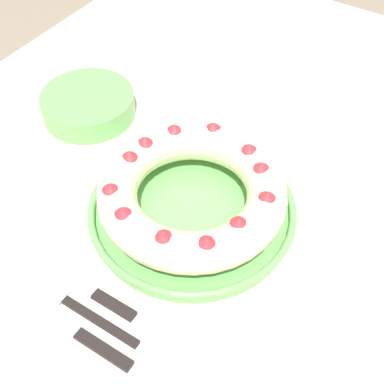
{
  "coord_description": "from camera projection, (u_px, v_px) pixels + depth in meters",
  "views": [
    {
      "loc": [
        -0.49,
        -0.27,
        1.42
      ],
      "look_at": [
        -0.03,
        0.03,
        0.81
      ],
      "focal_mm": 50.0,
      "sensor_mm": 36.0,
      "label": 1
    }
  ],
  "objects": [
    {
      "name": "dining_table",
      "position": [
        213.0,
        239.0,
        0.93
      ],
      "size": [
        1.51,
        1.23,
        0.75
      ],
      "color": "beige",
      "rests_on": "ground_plane"
    },
    {
      "name": "serving_dish",
      "position": [
        192.0,
        211.0,
        0.86
      ],
      "size": [
        0.33,
        0.33,
        0.03
      ],
      "color": "#6BB760",
      "rests_on": "dining_table"
    },
    {
      "name": "bundt_cake",
      "position": [
        192.0,
        192.0,
        0.82
      ],
      "size": [
        0.29,
        0.29,
        0.07
      ],
      "color": "beige",
      "rests_on": "serving_dish"
    },
    {
      "name": "fork",
      "position": [
        78.0,
        308.0,
        0.75
      ],
      "size": [
        0.02,
        0.18,
        0.01
      ],
      "rotation": [
        0.0,
        0.0,
        0.09
      ],
      "color": "black",
      "rests_on": "dining_table"
    },
    {
      "name": "serving_knife",
      "position": [
        79.0,
        334.0,
        0.73
      ],
      "size": [
        0.02,
        0.2,
        0.01
      ],
      "rotation": [
        0.0,
        0.0,
        0.09
      ],
      "color": "black",
      "rests_on": "dining_table"
    },
    {
      "name": "cake_knife",
      "position": [
        96.0,
        294.0,
        0.77
      ],
      "size": [
        0.02,
        0.16,
        0.01
      ],
      "rotation": [
        0.0,
        0.0,
        0.08
      ],
      "color": "black",
      "rests_on": "dining_table"
    },
    {
      "name": "side_bowl",
      "position": [
        88.0,
        105.0,
        1.03
      ],
      "size": [
        0.18,
        0.18,
        0.05
      ],
      "primitive_type": "cylinder",
      "color": "#6BB760",
      "rests_on": "dining_table"
    }
  ]
}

